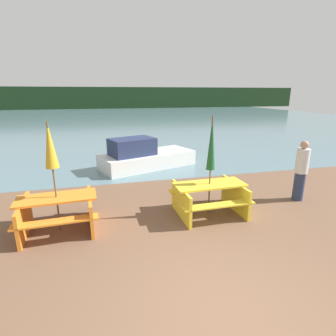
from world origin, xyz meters
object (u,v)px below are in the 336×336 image
(picnic_table_orange, at_px, (58,210))
(umbrella_gold, at_px, (50,147))
(picnic_table_yellow, at_px, (209,196))
(umbrella_darkgreen, at_px, (211,145))
(person, at_px, (301,171))
(boat, at_px, (144,157))

(picnic_table_orange, xyz_separation_m, umbrella_gold, (0.00, -0.00, 1.42))
(picnic_table_yellow, bearing_deg, picnic_table_orange, 179.48)
(picnic_table_yellow, relative_size, umbrella_darkgreen, 0.73)
(umbrella_gold, height_order, person, umbrella_gold)
(picnic_table_yellow, height_order, boat, boat)
(person, bearing_deg, umbrella_darkgreen, -175.56)
(picnic_table_yellow, xyz_separation_m, boat, (-0.92, 4.61, -0.02))
(picnic_table_yellow, distance_m, picnic_table_orange, 3.54)
(umbrella_darkgreen, distance_m, person, 2.97)
(umbrella_gold, bearing_deg, boat, 60.24)
(picnic_table_yellow, relative_size, boat, 0.43)
(picnic_table_yellow, distance_m, boat, 4.70)
(picnic_table_orange, bearing_deg, umbrella_darkgreen, -0.52)
(boat, relative_size, person, 2.41)
(umbrella_darkgreen, bearing_deg, picnic_table_yellow, 0.00)
(picnic_table_orange, height_order, umbrella_gold, umbrella_gold)
(picnic_table_yellow, xyz_separation_m, umbrella_gold, (-3.54, 0.03, 1.41))
(picnic_table_yellow, distance_m, person, 2.85)
(umbrella_darkgreen, relative_size, person, 1.43)
(umbrella_gold, relative_size, boat, 0.58)
(picnic_table_yellow, distance_m, umbrella_gold, 3.81)
(picnic_table_orange, relative_size, umbrella_gold, 0.72)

